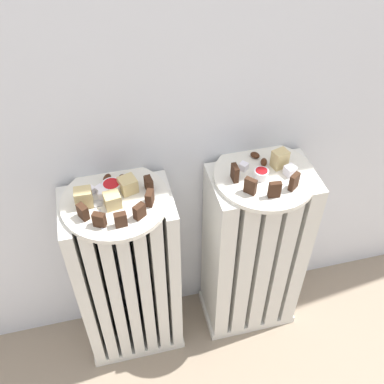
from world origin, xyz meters
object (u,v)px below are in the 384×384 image
plate_left (115,201)px  fork (100,212)px  radiator_right (253,254)px  plate_right (265,176)px  jam_bowl_right (261,174)px  jam_bowl_left (112,187)px  radiator_left (128,279)px

plate_left → fork: size_ratio=2.65×
radiator_right → plate_right: plate_right is taller
jam_bowl_right → fork: size_ratio=0.37×
plate_right → jam_bowl_left: bearing=175.3°
jam_bowl_left → radiator_left: bearing=-85.7°
radiator_right → plate_left: bearing=180.0°
radiator_left → radiator_right: 0.38m
fork → radiator_right: bearing=4.8°
radiator_right → plate_right: bearing=63.4°
radiator_right → jam_bowl_left: 0.51m
radiator_right → plate_left: plate_left is taller
radiator_left → jam_bowl_right: bearing=-1.8°
radiator_left → plate_right: plate_right is taller
jam_bowl_left → fork: bearing=-118.8°
plate_left → jam_bowl_right: size_ratio=7.18×
plate_left → jam_bowl_right: bearing=-1.8°
jam_bowl_right → plate_right: bearing=36.8°
jam_bowl_left → fork: jam_bowl_left is taller
jam_bowl_right → fork: jam_bowl_right is taller
radiator_right → plate_right: size_ratio=2.38×
fork → radiator_left: bearing=42.0°
plate_right → jam_bowl_right: jam_bowl_right is taller
radiator_right → plate_left: 0.49m
radiator_left → jam_bowl_right: 0.50m
radiator_right → fork: fork is taller
jam_bowl_right → plate_left: bearing=178.2°
radiator_left → jam_bowl_left: jam_bowl_left is taller
plate_right → fork: fork is taller
plate_right → jam_bowl_left: jam_bowl_left is taller
radiator_left → plate_left: plate_left is taller
radiator_left → jam_bowl_right: size_ratio=17.07×
radiator_right → jam_bowl_left: bearing=175.3°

